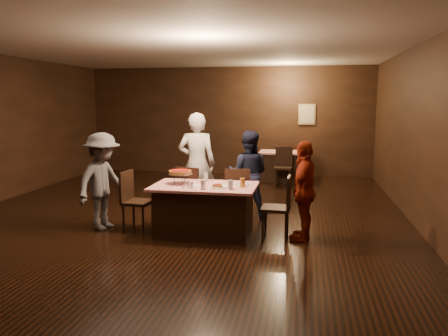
{
  "coord_description": "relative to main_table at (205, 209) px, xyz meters",
  "views": [
    {
      "loc": [
        2.2,
        -7.18,
        2.05
      ],
      "look_at": [
        0.93,
        -0.44,
        1.0
      ],
      "focal_mm": 35.0,
      "sensor_mm": 36.0,
      "label": 1
    }
  ],
  "objects": [
    {
      "name": "diner_white_jacket",
      "position": [
        -0.41,
        1.16,
        0.54
      ],
      "size": [
        0.71,
        0.5,
        1.86
      ],
      "primitive_type": "imported",
      "rotation": [
        0.0,
        0.0,
        3.23
      ],
      "color": "silver",
      "rests_on": "ground"
    },
    {
      "name": "pizza_stand",
      "position": [
        -0.4,
        0.05,
        0.57
      ],
      "size": [
        0.38,
        0.38,
        0.22
      ],
      "color": "black",
      "rests_on": "main_table"
    },
    {
      "name": "room",
      "position": [
        -0.67,
        0.74,
        1.75
      ],
      "size": [
        10.0,
        10.04,
        3.02
      ],
      "color": "black",
      "rests_on": "ground"
    },
    {
      "name": "chair_far_right",
      "position": [
        0.4,
        0.75,
        0.09
      ],
      "size": [
        0.47,
        0.47,
        0.95
      ],
      "primitive_type": "cube",
      "rotation": [
        0.0,
        0.0,
        3.28
      ],
      "color": "black",
      "rests_on": "ground"
    },
    {
      "name": "chair_far_left",
      "position": [
        -0.4,
        0.75,
        0.09
      ],
      "size": [
        0.49,
        0.49,
        0.95
      ],
      "primitive_type": "cube",
      "rotation": [
        0.0,
        0.0,
        2.97
      ],
      "color": "black",
      "rests_on": "ground"
    },
    {
      "name": "chair_end_left",
      "position": [
        -1.1,
        0.0,
        0.09
      ],
      "size": [
        0.46,
        0.46,
        0.95
      ],
      "primitive_type": "cube",
      "rotation": [
        0.0,
        0.0,
        1.48
      ],
      "color": "black",
      "rests_on": "ground"
    },
    {
      "name": "diner_red_shirt",
      "position": [
        1.52,
        -0.02,
        0.36
      ],
      "size": [
        0.54,
        0.93,
        1.49
      ],
      "primitive_type": "imported",
      "rotation": [
        0.0,
        0.0,
        -1.79
      ],
      "color": "maroon",
      "rests_on": "ground"
    },
    {
      "name": "diner_grey_knit",
      "position": [
        -1.68,
        -0.03,
        0.4
      ],
      "size": [
        0.85,
        1.13,
        1.56
      ],
      "primitive_type": "imported",
      "rotation": [
        0.0,
        0.0,
        1.27
      ],
      "color": "#5A5A5E",
      "rests_on": "ground"
    },
    {
      "name": "chair_end_right",
      "position": [
        1.1,
        0.0,
        0.09
      ],
      "size": [
        0.43,
        0.43,
        0.95
      ],
      "primitive_type": "cube",
      "rotation": [
        0.0,
        0.0,
        -1.6
      ],
      "color": "black",
      "rests_on": "ground"
    },
    {
      "name": "chair_back_near",
      "position": [
        0.99,
        4.13,
        0.09
      ],
      "size": [
        0.43,
        0.43,
        0.95
      ],
      "primitive_type": "cube",
      "rotation": [
        0.0,
        0.0,
        -0.03
      ],
      "color": "black",
      "rests_on": "ground"
    },
    {
      "name": "main_table",
      "position": [
        0.0,
        0.0,
        0.0
      ],
      "size": [
        1.6,
        1.0,
        0.77
      ],
      "primitive_type": "cube",
      "color": "#A50B18",
      "rests_on": "ground"
    },
    {
      "name": "napkin_center",
      "position": [
        0.3,
        0.0,
        0.39
      ],
      "size": [
        0.19,
        0.19,
        0.01
      ],
      "primitive_type": "cube",
      "rotation": [
        0.0,
        0.0,
        0.21
      ],
      "color": "white",
      "rests_on": "main_table"
    },
    {
      "name": "chair_back_far",
      "position": [
        0.99,
        5.43,
        0.09
      ],
      "size": [
        0.42,
        0.42,
        0.95
      ],
      "primitive_type": "cube",
      "rotation": [
        0.0,
        0.0,
        3.15
      ],
      "color": "black",
      "rests_on": "ground"
    },
    {
      "name": "glass_back",
      "position": [
        -0.05,
        0.3,
        0.46
      ],
      "size": [
        0.08,
        0.08,
        0.14
      ],
      "primitive_type": "cylinder",
      "color": "silver",
      "rests_on": "main_table"
    },
    {
      "name": "plate_empty",
      "position": [
        0.55,
        0.15,
        0.39
      ],
      "size": [
        0.25,
        0.25,
        0.01
      ],
      "primitive_type": "cylinder",
      "color": "white",
      "rests_on": "main_table"
    },
    {
      "name": "glass_amber",
      "position": [
        0.6,
        -0.05,
        0.46
      ],
      "size": [
        0.08,
        0.08,
        0.14
      ],
      "primitive_type": "cylinder",
      "color": "#BF7F26",
      "rests_on": "main_table"
    },
    {
      "name": "diner_navy_hoodie",
      "position": [
        0.52,
        1.19,
        0.38
      ],
      "size": [
        0.75,
        0.59,
        1.54
      ],
      "primitive_type": "imported",
      "rotation": [
        0.0,
        0.0,
        3.13
      ],
      "color": "#171B32",
      "rests_on": "ground"
    },
    {
      "name": "napkin_left",
      "position": [
        -0.15,
        -0.05,
        0.39
      ],
      "size": [
        0.21,
        0.21,
        0.01
      ],
      "primitive_type": "cube",
      "rotation": [
        0.0,
        0.0,
        -0.35
      ],
      "color": "white",
      "rests_on": "main_table"
    },
    {
      "name": "glass_front_left",
      "position": [
        0.05,
        -0.3,
        0.46
      ],
      "size": [
        0.08,
        0.08,
        0.14
      ],
      "primitive_type": "cylinder",
      "color": "silver",
      "rests_on": "main_table"
    },
    {
      "name": "glass_front_right",
      "position": [
        0.45,
        -0.25,
        0.46
      ],
      "size": [
        0.08,
        0.08,
        0.14
      ],
      "primitive_type": "cylinder",
      "color": "silver",
      "rests_on": "main_table"
    },
    {
      "name": "back_table",
      "position": [
        0.99,
        4.83,
        0.0
      ],
      "size": [
        1.3,
        0.9,
        0.77
      ],
      "primitive_type": "cube",
      "color": "red",
      "rests_on": "ground"
    },
    {
      "name": "condiments",
      "position": [
        -0.18,
        -0.28,
        0.43
      ],
      "size": [
        0.17,
        0.1,
        0.09
      ],
      "color": "silver",
      "rests_on": "main_table"
    },
    {
      "name": "plate_with_slice",
      "position": [
        0.25,
        -0.18,
        0.41
      ],
      "size": [
        0.25,
        0.25,
        0.06
      ],
      "color": "white",
      "rests_on": "main_table"
    }
  ]
}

